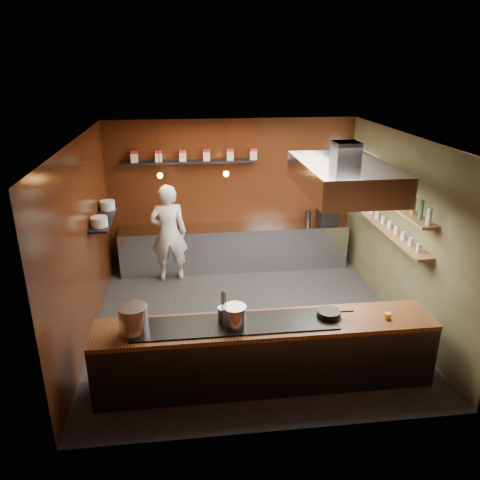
{
  "coord_description": "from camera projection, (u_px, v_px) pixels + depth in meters",
  "views": [
    {
      "loc": [
        -0.95,
        -6.71,
        4.07
      ],
      "look_at": [
        -0.1,
        0.4,
        1.29
      ],
      "focal_mm": 35.0,
      "sensor_mm": 36.0,
      "label": 1
    }
  ],
  "objects": [
    {
      "name": "back_wall",
      "position": [
        233.0,
        193.0,
        9.56
      ],
      "size": [
        5.0,
        0.0,
        5.0
      ],
      "primitive_type": "plane",
      "rotation": [
        1.57,
        0.0,
        0.0
      ],
      "color": "#331709",
      "rests_on": "ground"
    },
    {
      "name": "tin_shelf",
      "position": [
        187.0,
        162.0,
        9.08
      ],
      "size": [
        2.6,
        0.26,
        0.04
      ],
      "primitive_type": "cube",
      "color": "black",
      "rests_on": "back_wall"
    },
    {
      "name": "wine_glasses",
      "position": [
        386.0,
        222.0,
        7.77
      ],
      "size": [
        0.07,
        2.37,
        0.13
      ],
      "color": "silver",
      "rests_on": "bottle_shelf_lower"
    },
    {
      "name": "storage_tins",
      "position": [
        195.0,
        155.0,
        9.05
      ],
      "size": [
        2.43,
        0.13,
        0.22
      ],
      "color": "beige",
      "rests_on": "tin_shelf"
    },
    {
      "name": "chef",
      "position": [
        169.0,
        233.0,
        8.94
      ],
      "size": [
        0.72,
        0.5,
        1.91
      ],
      "primitive_type": "imported",
      "rotation": [
        0.0,
        0.0,
        3.2
      ],
      "color": "white",
      "rests_on": "floor"
    },
    {
      "name": "left_wall",
      "position": [
        84.0,
        243.0,
        6.97
      ],
      "size": [
        0.0,
        5.0,
        5.0
      ],
      "primitive_type": "plane",
      "rotation": [
        1.57,
        0.0,
        1.57
      ],
      "color": "#331709",
      "rests_on": "ground"
    },
    {
      "name": "window_pane",
      "position": [
        364.0,
        180.0,
        8.95
      ],
      "size": [
        0.0,
        1.0,
        1.0
      ],
      "primitive_type": "plane",
      "rotation": [
        1.57,
        0.0,
        -1.57
      ],
      "color": "white",
      "rests_on": "right_wall"
    },
    {
      "name": "frying_pan",
      "position": [
        329.0,
        314.0,
        6.08
      ],
      "size": [
        0.49,
        0.32,
        0.08
      ],
      "color": "black",
      "rests_on": "pass_counter"
    },
    {
      "name": "pendant_left",
      "position": [
        160.0,
        173.0,
        8.43
      ],
      "size": [
        0.1,
        0.1,
        0.95
      ],
      "color": "black",
      "rests_on": "ceiling"
    },
    {
      "name": "plate_stacks",
      "position": [
        104.0,
        213.0,
        7.86
      ],
      "size": [
        0.26,
        1.16,
        0.16
      ],
      "color": "silver",
      "rests_on": "plate_shelf"
    },
    {
      "name": "bottle_shelf_lower",
      "position": [
        385.0,
        227.0,
        7.8
      ],
      "size": [
        0.26,
        2.8,
        0.04
      ],
      "primitive_type": "cube",
      "color": "olive",
      "rests_on": "right_wall"
    },
    {
      "name": "ceiling",
      "position": [
        250.0,
        139.0,
        6.71
      ],
      "size": [
        5.0,
        5.0,
        0.0
      ],
      "primitive_type": "plane",
      "rotation": [
        3.14,
        0.0,
        0.0
      ],
      "color": "silver",
      "rests_on": "back_wall"
    },
    {
      "name": "plate_shelf",
      "position": [
        104.0,
        219.0,
        7.9
      ],
      "size": [
        0.3,
        1.4,
        0.04
      ],
      "primitive_type": "cube",
      "color": "black",
      "rests_on": "left_wall"
    },
    {
      "name": "prep_counter",
      "position": [
        235.0,
        247.0,
        9.64
      ],
      "size": [
        4.6,
        0.65,
        0.9
      ],
      "primitive_type": "cube",
      "color": "silver",
      "rests_on": "floor"
    },
    {
      "name": "utensil_crock",
      "position": [
        224.0,
        314.0,
        5.94
      ],
      "size": [
        0.16,
        0.16,
        0.2
      ],
      "primitive_type": "cylinder",
      "rotation": [
        0.0,
        0.0,
        0.07
      ],
      "color": "#AFB2B7",
      "rests_on": "pass_counter"
    },
    {
      "name": "floor",
      "position": [
        249.0,
        320.0,
        7.79
      ],
      "size": [
        5.0,
        5.0,
        0.0
      ],
      "primitive_type": "plane",
      "color": "black",
      "rests_on": "ground"
    },
    {
      "name": "bottle_shelf_upper",
      "position": [
        389.0,
        200.0,
        7.63
      ],
      "size": [
        0.26,
        2.8,
        0.04
      ],
      "primitive_type": "cube",
      "color": "olive",
      "rests_on": "right_wall"
    },
    {
      "name": "butter_jar",
      "position": [
        387.0,
        316.0,
        6.05
      ],
      "size": [
        0.1,
        0.1,
        0.08
      ],
      "primitive_type": "cylinder",
      "rotation": [
        0.0,
        0.0,
        0.14
      ],
      "color": "gold",
      "rests_on": "pass_counter"
    },
    {
      "name": "stockpot_large",
      "position": [
        133.0,
        319.0,
        5.68
      ],
      "size": [
        0.4,
        0.4,
        0.35
      ],
      "primitive_type": "cylinder",
      "rotation": [
        0.0,
        0.0,
        -0.12
      ],
      "color": "silver",
      "rests_on": "pass_counter"
    },
    {
      "name": "pass_counter",
      "position": [
        265.0,
        353.0,
        6.14
      ],
      "size": [
        4.4,
        0.72,
        0.94
      ],
      "color": "#38383D",
      "rests_on": "floor"
    },
    {
      "name": "bottles",
      "position": [
        390.0,
        192.0,
        7.58
      ],
      "size": [
        0.06,
        2.66,
        0.24
      ],
      "color": "silver",
      "rests_on": "bottle_shelf_upper"
    },
    {
      "name": "espresso_machine",
      "position": [
        328.0,
        214.0,
        9.6
      ],
      "size": [
        0.38,
        0.37,
        0.37
      ],
      "primitive_type": "cube",
      "rotation": [
        0.0,
        0.0,
        0.04
      ],
      "color": "black",
      "rests_on": "prep_counter"
    },
    {
      "name": "right_wall",
      "position": [
        403.0,
        230.0,
        7.53
      ],
      "size": [
        0.0,
        5.0,
        5.0
      ],
      "primitive_type": "plane",
      "rotation": [
        1.57,
        0.0,
        -1.57
      ],
      "color": "#454427",
      "rests_on": "ground"
    },
    {
      "name": "pendant_right",
      "position": [
        226.0,
        171.0,
        8.57
      ],
      "size": [
        0.1,
        0.1,
        0.95
      ],
      "color": "black",
      "rests_on": "ceiling"
    },
    {
      "name": "stockpot_small",
      "position": [
        235.0,
        316.0,
        5.83
      ],
      "size": [
        0.3,
        0.3,
        0.27
      ],
      "primitive_type": "cylinder",
      "rotation": [
        0.0,
        0.0,
        0.04
      ],
      "color": "silver",
      "rests_on": "pass_counter"
    },
    {
      "name": "extractor_hood",
      "position": [
        344.0,
        177.0,
        6.66
      ],
      "size": [
        1.2,
        2.0,
        0.72
      ],
      "color": "#38383D",
      "rests_on": "ceiling"
    }
  ]
}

